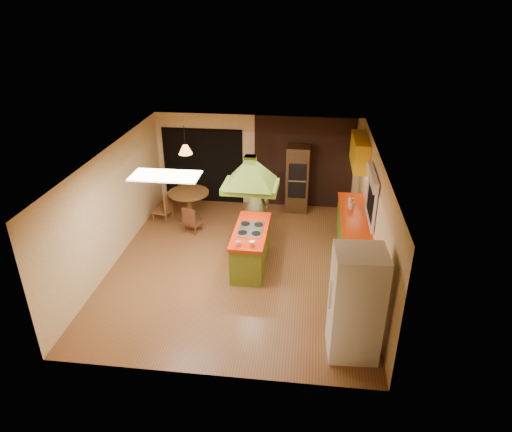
# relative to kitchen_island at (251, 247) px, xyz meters

# --- Properties ---
(ground) EXTENTS (6.50, 6.50, 0.00)m
(ground) POSITION_rel_kitchen_island_xyz_m (-0.24, 0.01, -0.45)
(ground) COLOR brown
(ground) RESTS_ON ground
(room_walls) EXTENTS (5.50, 6.50, 6.50)m
(room_walls) POSITION_rel_kitchen_island_xyz_m (-0.24, 0.01, 0.80)
(room_walls) COLOR beige
(room_walls) RESTS_ON ground
(ceiling_plane) EXTENTS (6.50, 6.50, 0.00)m
(ceiling_plane) POSITION_rel_kitchen_island_xyz_m (-0.24, 0.01, 2.05)
(ceiling_plane) COLOR silver
(ceiling_plane) RESTS_ON room_walls
(brick_panel) EXTENTS (2.64, 0.03, 2.50)m
(brick_panel) POSITION_rel_kitchen_island_xyz_m (1.01, 3.24, 0.80)
(brick_panel) COLOR #381E14
(brick_panel) RESTS_ON ground
(nook_opening) EXTENTS (2.20, 0.03, 2.10)m
(nook_opening) POSITION_rel_kitchen_island_xyz_m (-1.74, 3.24, 0.60)
(nook_opening) COLOR black
(nook_opening) RESTS_ON ground
(right_counter) EXTENTS (0.62, 3.05, 0.92)m
(right_counter) POSITION_rel_kitchen_island_xyz_m (2.21, 0.61, 0.02)
(right_counter) COLOR olive
(right_counter) RESTS_ON ground
(upper_cabinets) EXTENTS (0.34, 1.40, 0.70)m
(upper_cabinets) POSITION_rel_kitchen_island_xyz_m (2.33, 2.21, 1.50)
(upper_cabinets) COLOR yellow
(upper_cabinets) RESTS_ON room_walls
(window_right) EXTENTS (0.12, 1.35, 1.06)m
(window_right) POSITION_rel_kitchen_island_xyz_m (2.46, 0.41, 1.33)
(window_right) COLOR black
(window_right) RESTS_ON room_walls
(fluor_panel) EXTENTS (1.20, 0.60, 0.03)m
(fluor_panel) POSITION_rel_kitchen_island_xyz_m (-1.34, -1.19, 2.04)
(fluor_panel) COLOR white
(fluor_panel) RESTS_ON ceiling_plane
(kitchen_island) EXTENTS (0.72, 1.75, 0.89)m
(kitchen_island) POSITION_rel_kitchen_island_xyz_m (0.00, 0.00, 0.00)
(kitchen_island) COLOR olive
(kitchen_island) RESTS_ON ground
(range_hood) EXTENTS (1.12, 0.82, 0.80)m
(range_hood) POSITION_rel_kitchen_island_xyz_m (0.00, -0.00, 1.80)
(range_hood) COLOR #59771D
(range_hood) RESTS_ON ceiling_plane
(man) EXTENTS (0.68, 0.46, 1.84)m
(man) POSITION_rel_kitchen_island_xyz_m (-0.05, 1.22, 0.48)
(man) COLOR brown
(man) RESTS_ON ground
(refrigerator) EXTENTS (0.83, 0.79, 1.91)m
(refrigerator) POSITION_rel_kitchen_island_xyz_m (1.99, -2.43, 0.51)
(refrigerator) COLOR white
(refrigerator) RESTS_ON ground
(wall_oven) EXTENTS (0.61, 0.61, 1.80)m
(wall_oven) POSITION_rel_kitchen_island_xyz_m (0.87, 2.95, 0.46)
(wall_oven) COLOR #4C2F18
(wall_oven) RESTS_ON ground
(dining_table) EXTENTS (1.04, 1.04, 0.78)m
(dining_table) POSITION_rel_kitchen_island_xyz_m (-1.87, 2.03, 0.10)
(dining_table) COLOR brown
(dining_table) RESTS_ON ground
(chair_left) EXTENTS (0.51, 0.51, 0.79)m
(chair_left) POSITION_rel_kitchen_island_xyz_m (-2.57, 1.93, -0.05)
(chair_left) COLOR brown
(chair_left) RESTS_ON ground
(chair_near) EXTENTS (0.48, 0.48, 0.69)m
(chair_near) POSITION_rel_kitchen_island_xyz_m (-1.62, 1.38, -0.10)
(chair_near) COLOR brown
(chair_near) RESTS_ON ground
(pendant_lamp) EXTENTS (0.42, 0.42, 0.22)m
(pendant_lamp) POSITION_rel_kitchen_island_xyz_m (-1.87, 2.03, 1.45)
(pendant_lamp) COLOR #FF9E3F
(pendant_lamp) RESTS_ON ceiling_plane
(canister_large) EXTENTS (0.14, 0.14, 0.20)m
(canister_large) POSITION_rel_kitchen_island_xyz_m (2.16, 1.37, 0.57)
(canister_large) COLOR beige
(canister_large) RESTS_ON right_counter
(canister_medium) EXTENTS (0.15, 0.15, 0.17)m
(canister_medium) POSITION_rel_kitchen_island_xyz_m (2.16, 1.39, 0.56)
(canister_medium) COLOR beige
(canister_medium) RESTS_ON right_counter
(canister_small) EXTENTS (0.17, 0.17, 0.17)m
(canister_small) POSITION_rel_kitchen_island_xyz_m (2.16, 1.19, 0.56)
(canister_small) COLOR beige
(canister_small) RESTS_ON right_counter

